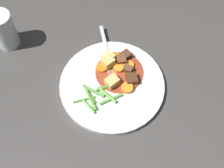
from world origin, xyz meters
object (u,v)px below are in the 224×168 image
at_px(carrot_slice_3, 129,65).
at_px(water_glass, 4,30).
at_px(carrot_slice_1, 102,68).
at_px(carrot_slice_4, 127,88).
at_px(meat_chunk_3, 132,79).
at_px(carrot_slice_0, 119,68).
at_px(dinner_plate, 112,85).
at_px(meat_chunk_2, 126,55).
at_px(fork, 107,52).
at_px(potato_chunk_2, 108,58).
at_px(potato_chunk_0, 112,83).
at_px(carrot_slice_2, 115,57).
at_px(meat_chunk_0, 128,69).
at_px(potato_chunk_1, 108,62).
at_px(meat_chunk_1, 121,60).

xyz_separation_m(carrot_slice_3, water_glass, (-0.04, 0.36, 0.04)).
relative_size(carrot_slice_1, carrot_slice_4, 0.93).
bearing_deg(meat_chunk_3, carrot_slice_0, 62.28).
bearing_deg(dinner_plate, meat_chunk_3, -58.88).
distance_m(meat_chunk_2, fork, 0.06).
height_order(potato_chunk_2, fork, potato_chunk_2).
relative_size(meat_chunk_2, fork, 0.16).
distance_m(carrot_slice_0, potato_chunk_0, 0.06).
xyz_separation_m(carrot_slice_3, fork, (0.02, 0.07, -0.00)).
bearing_deg(carrot_slice_0, potato_chunk_0, 179.18).
bearing_deg(potato_chunk_2, carrot_slice_4, -130.26).
relative_size(carrot_slice_2, carrot_slice_4, 0.90).
bearing_deg(meat_chunk_0, potato_chunk_2, 76.09).
bearing_deg(carrot_slice_3, potato_chunk_1, 105.81).
bearing_deg(potato_chunk_2, meat_chunk_1, -84.04).
height_order(dinner_plate, carrot_slice_1, carrot_slice_1).
bearing_deg(potato_chunk_0, meat_chunk_0, -23.66).
relative_size(carrot_slice_4, meat_chunk_2, 1.25).
relative_size(potato_chunk_1, meat_chunk_2, 1.22).
bearing_deg(potato_chunk_1, meat_chunk_0, -89.53).
xyz_separation_m(potato_chunk_0, meat_chunk_1, (0.08, 0.00, -0.00)).
bearing_deg(meat_chunk_1, fork, 68.88).
distance_m(carrot_slice_4, potato_chunk_0, 0.04).
xyz_separation_m(carrot_slice_1, carrot_slice_4, (-0.03, -0.09, 0.00)).
bearing_deg(meat_chunk_0, meat_chunk_1, 53.54).
xyz_separation_m(carrot_slice_0, carrot_slice_2, (0.03, 0.03, -0.00)).
xyz_separation_m(carrot_slice_0, carrot_slice_3, (0.02, -0.02, -0.00)).
bearing_deg(potato_chunk_2, meat_chunk_0, -103.91).
height_order(carrot_slice_2, meat_chunk_2, meat_chunk_2).
height_order(meat_chunk_2, water_glass, water_glass).
bearing_deg(meat_chunk_1, meat_chunk_0, -126.46).
bearing_deg(water_glass, carrot_slice_1, -89.53).
bearing_deg(carrot_slice_4, potato_chunk_0, 97.17).
xyz_separation_m(meat_chunk_0, meat_chunk_3, (-0.03, -0.02, 0.00)).
distance_m(meat_chunk_1, water_glass, 0.34).
bearing_deg(carrot_slice_4, potato_chunk_1, 55.14).
height_order(dinner_plate, carrot_slice_2, carrot_slice_2).
height_order(carrot_slice_0, potato_chunk_2, potato_chunk_2).
bearing_deg(carrot_slice_2, fork, 68.56).
distance_m(carrot_slice_3, meat_chunk_0, 0.02).
xyz_separation_m(carrot_slice_4, fork, (0.09, 0.09, -0.00)).
xyz_separation_m(carrot_slice_3, meat_chunk_0, (-0.02, -0.00, 0.00)).
height_order(dinner_plate, carrot_slice_3, carrot_slice_3).
distance_m(dinner_plate, meat_chunk_3, 0.06).
height_order(meat_chunk_3, fork, meat_chunk_3).
relative_size(carrot_slice_1, water_glass, 0.25).
distance_m(carrot_slice_3, carrot_slice_4, 0.07).
bearing_deg(potato_chunk_1, meat_chunk_2, -41.73).
xyz_separation_m(carrot_slice_3, potato_chunk_2, (0.00, 0.06, 0.00)).
relative_size(dinner_plate, carrot_slice_2, 9.95).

